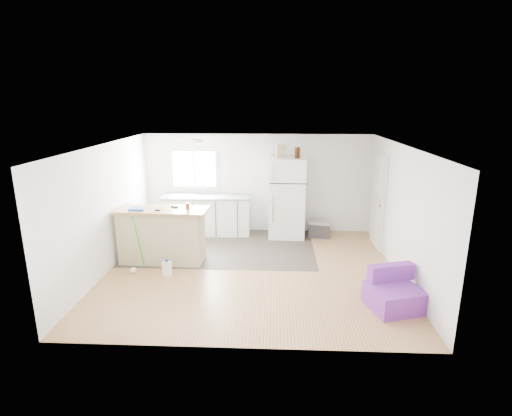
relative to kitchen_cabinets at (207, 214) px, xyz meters
The scene contains 19 objects.
room 2.59m from the kitchen_cabinets, 60.69° to the right, with size 5.51×5.01×2.41m.
vinyl_zone 1.15m from the kitchen_cabinets, 61.81° to the right, with size 4.05×2.50×0.00m, color #302A24.
window 1.16m from the kitchen_cabinets, 136.34° to the left, with size 1.18×0.06×0.98m.
interior_door 4.03m from the kitchen_cabinets, ahead, with size 0.11×0.92×2.10m.
ceiling_fixture 2.11m from the kitchen_cabinets, 88.94° to the right, with size 0.30×0.30×0.07m, color white.
kitchen_cabinets is the anchor object (origin of this frame).
peninsula 1.89m from the kitchen_cabinets, 108.77° to the right, with size 1.83×0.76×1.11m.
refrigerator 2.00m from the kitchen_cabinets, ahead, with size 0.86×0.82×1.90m.
cooler 2.75m from the kitchen_cabinets, ahead, with size 0.58×0.44×0.40m.
purple_seat 4.96m from the kitchen_cabinets, 44.38° to the right, with size 0.93×0.91×0.63m.
cleaner_jug 2.54m from the kitchen_cabinets, 97.86° to the right, with size 0.17×0.13×0.34m.
mop 2.59m from the kitchen_cabinets, 112.49° to the right, with size 0.22×0.33×1.18m.
red_cup 1.89m from the kitchen_cabinets, 92.15° to the right, with size 0.08×0.08×0.12m, color #BA2A0B.
blue_tray 2.24m from the kitchen_cabinets, 118.84° to the right, with size 0.30×0.22×0.04m, color #1342B5.
tool_a 1.83m from the kitchen_cabinets, 101.73° to the right, with size 0.14×0.05×0.03m, color black.
tool_b 2.13m from the kitchen_cabinets, 107.78° to the right, with size 0.10×0.04×0.03m, color black.
cardboard_box 2.37m from the kitchen_cabinets, ahead, with size 0.20×0.10×0.30m, color tan.
bottle_left 2.63m from the kitchen_cabinets, ahead, with size 0.07×0.07×0.25m, color #3C1C0B.
bottle_right 2.67m from the kitchen_cabinets, ahead, with size 0.07×0.07×0.25m, color #3C1C0B.
Camera 1 is at (0.42, -7.11, 3.18)m, focal length 28.00 mm.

